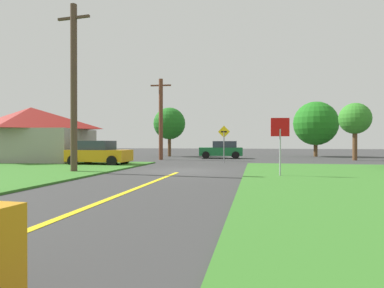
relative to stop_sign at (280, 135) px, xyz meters
name	(u,v)px	position (x,y,z in m)	size (l,w,h in m)	color
ground_plane	(182,171)	(-4.91, 2.29, -1.83)	(120.00, 120.00, 0.00)	#373737
lane_stripe_center	(121,194)	(-4.91, -5.71, -1.83)	(0.20, 14.00, 0.01)	yellow
stop_sign	(280,135)	(0.00, 0.00, 0.00)	(0.80, 0.15, 2.58)	#9EA0A8
car_approaching_junction	(221,150)	(-4.20, 16.08, -1.03)	(4.17, 2.33, 1.62)	#196B33
parked_car_near_building	(98,153)	(-11.30, 5.49, -1.03)	(4.04, 2.20, 1.62)	orange
utility_pole_near	(74,87)	(-9.98, 0.26, 2.47)	(1.80, 0.33, 8.41)	#4D392B
utility_pole_mid	(161,118)	(-9.12, 12.72, 1.75)	(1.80, 0.36, 7.01)	brown
direction_sign	(224,140)	(-3.35, 9.60, -0.12)	(0.90, 0.18, 2.75)	slate
oak_tree_left	(169,124)	(-10.12, 19.34, 1.68)	(3.41, 3.41, 5.23)	brown
pine_tree_center	(316,123)	(5.15, 21.63, 1.65)	(4.59, 4.59, 5.79)	brown
oak_tree_right	(355,119)	(7.13, 14.89, 1.64)	(2.60, 2.60, 4.82)	brown
barn	(31,135)	(-17.98, 7.64, 0.26)	(8.63, 6.17, 4.20)	gray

